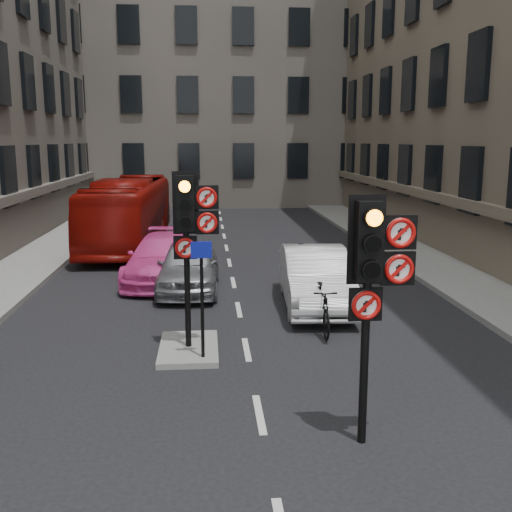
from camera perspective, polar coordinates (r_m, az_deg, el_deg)
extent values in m
plane|color=black|center=(8.13, 1.66, -20.96)|extent=(120.00, 120.00, 0.00)
cube|color=gray|center=(20.35, -23.02, -1.86)|extent=(3.00, 50.00, 0.16)
cube|color=gray|center=(20.91, 17.81, -1.18)|extent=(3.00, 50.00, 0.16)
cube|color=gray|center=(12.59, -6.43, -8.75)|extent=(1.20, 2.00, 0.12)
cube|color=slate|center=(45.22, -3.94, 18.23)|extent=(30.00, 14.00, 20.00)
cylinder|color=black|center=(8.72, 10.27, -10.02)|extent=(0.12, 0.12, 2.40)
cube|color=black|center=(8.26, 10.68, 1.38)|extent=(0.36, 0.28, 1.10)
cube|color=black|center=(8.39, 10.45, 1.53)|extent=(0.52, 0.03, 1.25)
cylinder|color=orange|center=(7.98, 11.24, 3.57)|extent=(0.22, 0.01, 0.22)
cylinder|color=black|center=(8.03, 11.14, 1.09)|extent=(0.22, 0.01, 0.22)
cylinder|color=black|center=(8.10, 11.05, -1.35)|extent=(0.22, 0.01, 0.22)
cube|color=black|center=(8.35, 13.53, 2.20)|extent=(0.47, 0.05, 0.47)
cylinder|color=white|center=(8.31, 13.62, 2.16)|extent=(0.41, 0.02, 0.41)
torus|color=#BF0C0A|center=(8.30, 13.65, 2.14)|extent=(0.41, 0.06, 0.41)
cube|color=#BF0C0A|center=(8.29, 13.66, 2.14)|extent=(0.25, 0.01, 0.25)
cube|color=black|center=(8.44, 13.38, -1.16)|extent=(0.47, 0.05, 0.47)
cylinder|color=white|center=(8.40, 13.46, -1.21)|extent=(0.41, 0.02, 0.41)
torus|color=#BF0C0A|center=(8.38, 13.49, -1.24)|extent=(0.41, 0.06, 0.41)
cube|color=#BF0C0A|center=(8.38, 13.51, -1.24)|extent=(0.25, 0.01, 0.25)
cube|color=black|center=(8.43, 10.37, -4.55)|extent=(0.47, 0.05, 0.47)
cylinder|color=white|center=(8.39, 10.45, -4.62)|extent=(0.41, 0.02, 0.41)
torus|color=#BF0C0A|center=(8.38, 10.47, -4.65)|extent=(0.41, 0.06, 0.41)
cube|color=#BF0C0A|center=(8.37, 10.48, -4.66)|extent=(0.25, 0.01, 0.25)
cylinder|color=black|center=(12.23, -6.55, -3.19)|extent=(0.12, 0.12, 2.40)
cube|color=black|center=(11.92, -6.74, 4.99)|extent=(0.36, 0.28, 1.10)
cube|color=black|center=(12.05, -6.72, 5.06)|extent=(0.52, 0.03, 1.25)
cylinder|color=orange|center=(11.65, -6.81, 6.58)|extent=(0.22, 0.02, 0.22)
cylinder|color=black|center=(11.68, -6.78, 4.87)|extent=(0.22, 0.02, 0.22)
cylinder|color=black|center=(11.72, -6.74, 3.17)|extent=(0.22, 0.02, 0.22)
cube|color=black|center=(11.88, -4.72, 5.59)|extent=(0.47, 0.05, 0.47)
cylinder|color=white|center=(11.84, -4.72, 5.58)|extent=(0.41, 0.02, 0.41)
torus|color=#BF0C0A|center=(11.83, -4.72, 5.57)|extent=(0.41, 0.06, 0.41)
cube|color=#BF0C0A|center=(11.82, -4.72, 5.57)|extent=(0.25, 0.02, 0.25)
cube|color=black|center=(11.94, -4.68, 3.21)|extent=(0.47, 0.05, 0.47)
cylinder|color=white|center=(11.90, -4.68, 3.18)|extent=(0.41, 0.02, 0.41)
torus|color=#BF0C0A|center=(11.89, -4.68, 3.17)|extent=(0.41, 0.06, 0.41)
cube|color=#BF0C0A|center=(11.88, -4.68, 3.17)|extent=(0.25, 0.02, 0.25)
cube|color=black|center=(12.03, -6.74, 0.81)|extent=(0.47, 0.05, 0.47)
cylinder|color=white|center=(11.99, -6.75, 0.78)|extent=(0.41, 0.02, 0.41)
torus|color=#BF0C0A|center=(11.97, -6.75, 0.76)|extent=(0.41, 0.06, 0.41)
cube|color=#BF0C0A|center=(11.97, -6.75, 0.76)|extent=(0.25, 0.02, 0.25)
imported|color=#94979A|center=(17.41, -6.41, -0.95)|extent=(1.84, 4.27, 1.44)
imported|color=silver|center=(15.70, 5.67, -2.07)|extent=(1.89, 4.73, 1.53)
imported|color=#F046A3|center=(18.71, -8.82, -0.21)|extent=(2.41, 5.02, 1.41)
imported|color=maroon|center=(25.02, -12.02, 4.08)|extent=(2.72, 10.05, 2.78)
imported|color=black|center=(13.63, 6.32, -5.04)|extent=(0.56, 1.84, 1.10)
imported|color=black|center=(16.46, 4.18, -1.42)|extent=(0.65, 0.54, 1.54)
cylinder|color=black|center=(11.60, -5.15, -4.30)|extent=(0.07, 0.07, 2.26)
cube|color=#0E179A|center=(11.32, -5.24, 0.59)|extent=(0.40, 0.07, 0.32)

